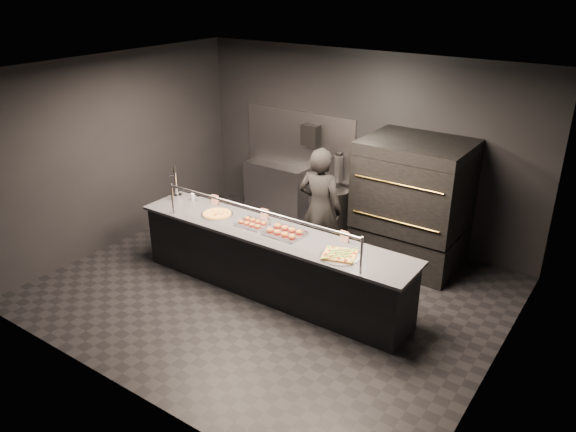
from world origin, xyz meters
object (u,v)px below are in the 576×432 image
at_px(pizza_oven, 413,203).
at_px(beer_tap, 176,189).
at_px(slider_tray_a, 252,223).
at_px(worker, 320,209).
at_px(round_pizza, 217,214).
at_px(trash_bin, 335,211).
at_px(square_pizza, 340,255).
at_px(prep_shelf, 276,189).
at_px(fire_extinguisher, 338,168).
at_px(towel_dispenser, 311,135).
at_px(service_counter, 271,261).
at_px(slider_tray_b, 285,232).

xyz_separation_m(pizza_oven, beer_tap, (-3.03, -1.81, 0.12)).
distance_m(slider_tray_a, worker, 1.08).
bearing_deg(round_pizza, trash_bin, 72.50).
relative_size(round_pizza, square_pizza, 0.93).
relative_size(prep_shelf, square_pizza, 2.41).
relative_size(beer_tap, trash_bin, 0.79).
relative_size(prep_shelf, worker, 0.65).
bearing_deg(worker, square_pizza, 125.75).
relative_size(pizza_oven, fire_extinguisher, 3.78).
bearing_deg(beer_tap, square_pizza, -3.81).
height_order(round_pizza, trash_bin, round_pizza).
distance_m(prep_shelf, round_pizza, 2.45).
height_order(towel_dispenser, slider_tray_a, towel_dispenser).
xyz_separation_m(beer_tap, square_pizza, (2.94, -0.20, -0.15)).
bearing_deg(prep_shelf, round_pizza, -74.31).
bearing_deg(service_counter, fire_extinguisher, 98.30).
height_order(beer_tap, slider_tray_b, beer_tap).
distance_m(pizza_oven, slider_tray_b, 2.12).
bearing_deg(fire_extinguisher, trash_bin, -68.75).
distance_m(pizza_oven, slider_tray_a, 2.42).
height_order(slider_tray_a, square_pizza, slider_tray_a).
distance_m(slider_tray_b, trash_bin, 2.28).
height_order(fire_extinguisher, beer_tap, beer_tap).
distance_m(service_counter, worker, 1.10).
bearing_deg(prep_shelf, slider_tray_b, -51.75).
height_order(towel_dispenser, beer_tap, towel_dispenser).
bearing_deg(trash_bin, towel_dispenser, 161.73).
distance_m(beer_tap, worker, 2.19).
xyz_separation_m(beer_tap, slider_tray_b, (2.03, -0.06, -0.14)).
relative_size(service_counter, prep_shelf, 3.42).
relative_size(service_counter, pizza_oven, 2.15).
bearing_deg(beer_tap, service_counter, -2.94).
height_order(prep_shelf, beer_tap, beer_tap).
bearing_deg(worker, fire_extinguisher, -75.41).
distance_m(prep_shelf, beer_tap, 2.33).
distance_m(prep_shelf, worker, 2.26).
bearing_deg(square_pizza, beer_tap, 176.19).
xyz_separation_m(fire_extinguisher, round_pizza, (-0.60, -2.39, -0.12)).
height_order(prep_shelf, towel_dispenser, towel_dispenser).
relative_size(service_counter, towel_dispenser, 11.71).
distance_m(trash_bin, worker, 1.38).
height_order(round_pizza, slider_tray_b, slider_tray_b).
relative_size(pizza_oven, prep_shelf, 1.59).
bearing_deg(round_pizza, service_counter, -0.39).
height_order(towel_dispenser, worker, worker).
xyz_separation_m(trash_bin, worker, (0.43, -1.19, 0.55)).
bearing_deg(pizza_oven, round_pizza, -138.63).
bearing_deg(trash_bin, slider_tray_a, -91.65).
distance_m(service_counter, prep_shelf, 2.82).
bearing_deg(worker, round_pizza, 35.97).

